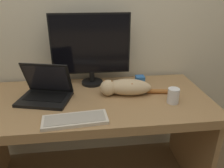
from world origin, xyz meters
name	(u,v)px	position (x,y,z in m)	size (l,w,h in m)	color
wall_back	(86,8)	(0.00, 0.78, 1.30)	(6.40, 0.06, 2.60)	beige
desk	(92,117)	(0.00, 0.36, 0.60)	(1.62, 0.72, 0.75)	#A37A4C
monitor	(91,48)	(0.02, 0.61, 1.04)	(0.58, 0.16, 0.53)	black
laptop	(46,92)	(-0.30, 0.39, 0.80)	(0.37, 0.32, 0.24)	black
external_keyboard	(75,120)	(-0.09, 0.09, 0.76)	(0.37, 0.17, 0.02)	beige
cat	(125,87)	(0.24, 0.39, 0.81)	(0.51, 0.18, 0.12)	#D1B284
coffee_mug	(173,96)	(0.53, 0.24, 0.80)	(0.07, 0.07, 0.10)	white
small_toy	(140,80)	(0.39, 0.56, 0.79)	(0.07, 0.07, 0.07)	#2D6BB7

